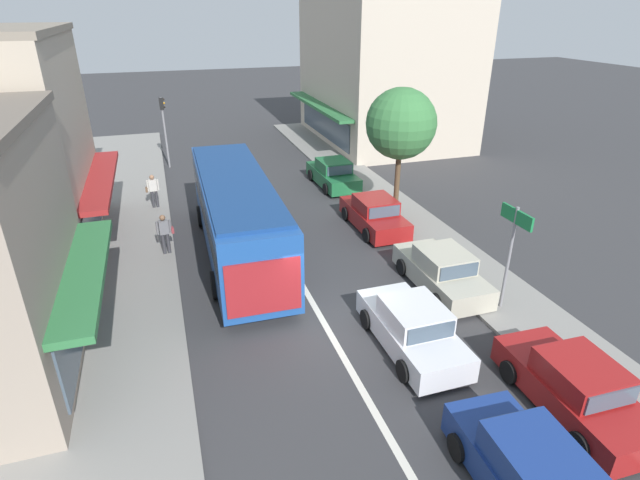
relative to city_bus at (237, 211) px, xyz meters
The scene contains 17 objects.
ground_plane 6.20m from the city_bus, 73.08° to the right, with size 140.00×140.00×0.00m, color #353538.
lane_centre_line 3.04m from the city_bus, 43.86° to the right, with size 0.20×28.00×0.01m, color silver.
sidewalk_left 5.40m from the city_bus, behind, with size 5.20×44.00×0.14m, color gray.
kerb_right 8.13m from the city_bus, ahead, with size 2.80×44.00×0.12m, color gray.
building_right_far 20.87m from the city_bus, 50.20° to the left, with size 9.86×12.53×10.07m.
city_bus is the anchor object (origin of this frame).
hatchback_adjacent_lane_lead 13.13m from the city_bus, 73.81° to the right, with size 1.95×3.77×1.54m.
sedan_queue_gap_filler 8.43m from the city_bus, 63.25° to the right, with size 1.92×4.21×1.47m.
parked_sedan_kerb_front 12.67m from the city_bus, 59.70° to the right, with size 1.98×4.24×1.47m.
parked_sedan_kerb_second 7.98m from the city_bus, 36.86° to the right, with size 1.91×4.20×1.47m.
parked_sedan_kerb_third 6.32m from the city_bus, ahead, with size 1.92×4.21×1.47m.
parked_sedan_kerb_rear 9.38m from the city_bus, 47.21° to the left, with size 1.99×4.25×1.47m.
traffic_light_downstreet 13.38m from the city_bus, 99.15° to the left, with size 0.33×0.24×4.20m.
directional_road_sign 9.98m from the city_bus, 41.16° to the right, with size 0.10×1.40×3.60m.
street_tree_right 8.17m from the city_bus, 12.25° to the left, with size 3.09×3.09×5.95m.
pedestrian_with_handbag_near 2.97m from the city_bus, 164.31° to the left, with size 0.65×0.32×1.63m.
pedestrian_browsing_midblock 6.88m from the city_bus, 116.95° to the left, with size 0.65×0.25×1.63m.
Camera 1 is at (-4.13, -12.28, 9.09)m, focal length 28.00 mm.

